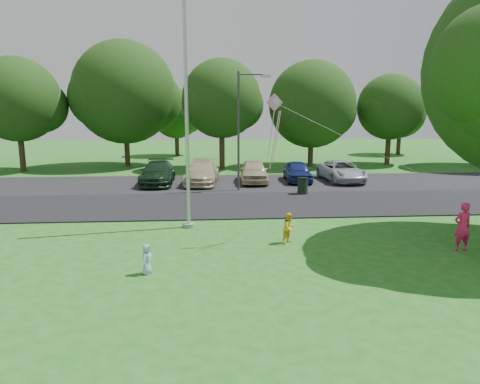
{
  "coord_description": "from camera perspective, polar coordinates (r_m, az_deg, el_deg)",
  "views": [
    {
      "loc": [
        -2.67,
        -11.8,
        4.57
      ],
      "look_at": [
        -1.51,
        4.0,
        1.6
      ],
      "focal_mm": 32.0,
      "sensor_mm": 36.0,
      "label": 1
    }
  ],
  "objects": [
    {
      "name": "ground",
      "position": [
        12.93,
        8.13,
        -10.19
      ],
      "size": [
        120.0,
        120.0,
        0.0
      ],
      "primitive_type": "plane",
      "color": "#20671B",
      "rests_on": "ground"
    },
    {
      "name": "park_road",
      "position": [
        21.46,
        3.04,
        -1.61
      ],
      "size": [
        60.0,
        6.0,
        0.06
      ],
      "primitive_type": "cube",
      "color": "black",
      "rests_on": "ground"
    },
    {
      "name": "parking_strip",
      "position": [
        27.8,
        1.36,
        1.22
      ],
      "size": [
        42.0,
        7.0,
        0.06
      ],
      "primitive_type": "cube",
      "color": "black",
      "rests_on": "ground"
    },
    {
      "name": "flagpole",
      "position": [
        16.83,
        -7.12,
        9.16
      ],
      "size": [
        0.5,
        0.5,
        10.0
      ],
      "color": "#B7BABF",
      "rests_on": "ground"
    },
    {
      "name": "street_lamp",
      "position": [
        24.75,
        0.42,
        9.53
      ],
      "size": [
        1.92,
        0.4,
        6.83
      ],
      "rotation": [
        0.0,
        0.0,
        0.11
      ],
      "color": "#3F3F44",
      "rests_on": "ground"
    },
    {
      "name": "trash_can",
      "position": [
        24.17,
        8.35,
        0.78
      ],
      "size": [
        0.61,
        0.61,
        0.97
      ],
      "rotation": [
        0.0,
        0.0,
        -0.23
      ],
      "color": "black",
      "rests_on": "ground"
    },
    {
      "name": "tree_row",
      "position": [
        36.3,
        2.59,
        12.41
      ],
      "size": [
        64.35,
        11.94,
        10.88
      ],
      "color": "#332316",
      "rests_on": "ground"
    },
    {
      "name": "horizon_trees",
      "position": [
        46.17,
        4.24,
        10.26
      ],
      "size": [
        77.46,
        7.2,
        7.02
      ],
      "color": "#332316",
      "rests_on": "ground"
    },
    {
      "name": "parked_cars",
      "position": [
        27.71,
        1.02,
        2.71
      ],
      "size": [
        14.23,
        5.33,
        1.47
      ],
      "color": "black",
      "rests_on": "ground"
    },
    {
      "name": "woman",
      "position": [
        16.03,
        27.54,
        -4.13
      ],
      "size": [
        0.63,
        0.45,
        1.65
      ],
      "primitive_type": "imported",
      "rotation": [
        0.0,
        0.0,
        3.24
      ],
      "color": "#DA1D52",
      "rests_on": "ground"
    },
    {
      "name": "child_yellow",
      "position": [
        15.21,
        6.58,
        -4.79
      ],
      "size": [
        0.68,
        0.66,
        1.1
      ],
      "primitive_type": "imported",
      "rotation": [
        0.0,
        0.0,
        0.69
      ],
      "color": "yellow",
      "rests_on": "ground"
    },
    {
      "name": "child_blue",
      "position": [
        12.61,
        -12.33,
        -8.75
      ],
      "size": [
        0.39,
        0.49,
        0.88
      ],
      "primitive_type": "imported",
      "rotation": [
        0.0,
        0.0,
        1.3
      ],
      "color": "#8AB0D4",
      "rests_on": "ground"
    },
    {
      "name": "kite",
      "position": [
        14.81,
        5.24,
        9.89
      ],
      "size": [
        6.43,
        1.78,
        3.32
      ],
      "rotation": [
        0.0,
        0.0,
        0.16
      ],
      "color": "pink",
      "rests_on": "ground"
    }
  ]
}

